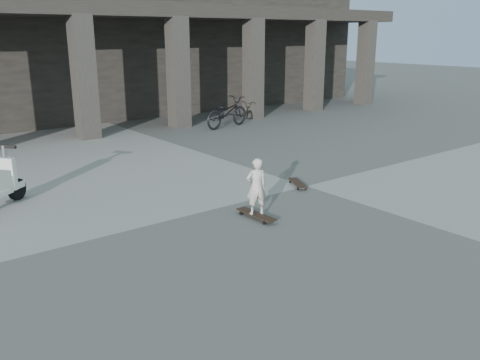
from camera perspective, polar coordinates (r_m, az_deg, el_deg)
ground at (r=11.81m, az=7.46°, el=-0.69°), size 90.00×90.00×0.00m
colonnade at (r=23.14m, az=-17.98°, el=14.48°), size 28.00×8.82×6.00m
longboard at (r=9.66m, az=1.82°, el=-3.92°), size 0.25×0.96×0.10m
skateboard_spare at (r=11.75m, az=6.51°, el=-0.37°), size 0.54×0.82×0.10m
child at (r=9.49m, az=1.85°, el=-0.73°), size 0.46×0.38×1.08m
bicycle at (r=19.10m, az=-1.49°, el=7.60°), size 2.25×1.18×1.13m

